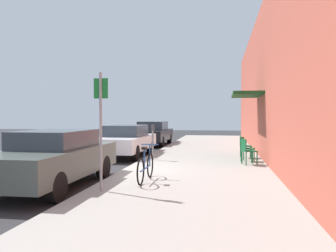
{
  "coord_description": "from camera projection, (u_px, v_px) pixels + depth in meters",
  "views": [
    {
      "loc": [
        3.04,
        -9.91,
        1.78
      ],
      "look_at": [
        0.17,
        7.5,
        1.22
      ],
      "focal_mm": 35.75,
      "sensor_mm": 36.0,
      "label": 1
    }
  ],
  "objects": [
    {
      "name": "parked_car_2",
      "position": [
        153.0,
        133.0,
        19.96
      ],
      "size": [
        1.8,
        4.4,
        1.42
      ],
      "color": "black",
      "rests_on": "ground_plane"
    },
    {
      "name": "cafe_chair_1",
      "position": [
        245.0,
        147.0,
        12.08
      ],
      "size": [
        0.55,
        0.55,
        0.87
      ],
      "color": "#14592D",
      "rests_on": "sidewalk_slab"
    },
    {
      "name": "parked_car_0",
      "position": [
        53.0,
        158.0,
        8.27
      ],
      "size": [
        1.8,
        4.4,
        1.4
      ],
      "color": "#47514C",
      "rests_on": "ground_plane"
    },
    {
      "name": "cafe_chair_0",
      "position": [
        247.0,
        150.0,
        11.23
      ],
      "size": [
        0.55,
        0.55,
        0.87
      ],
      "color": "#14592D",
      "rests_on": "sidewalk_slab"
    },
    {
      "name": "cafe_chair_2",
      "position": [
        244.0,
        145.0,
        13.04
      ],
      "size": [
        0.45,
        0.45,
        0.87
      ],
      "color": "#14592D",
      "rests_on": "sidewalk_slab"
    },
    {
      "name": "parked_car_1",
      "position": [
        126.0,
        140.0,
        14.41
      ],
      "size": [
        1.8,
        4.4,
        1.36
      ],
      "color": "silver",
      "rests_on": "ground_plane"
    },
    {
      "name": "ground_plane",
      "position": [
        123.0,
        173.0,
        10.32
      ],
      "size": [
        60.0,
        60.0,
        0.0
      ],
      "primitive_type": "plane",
      "color": "#2D2D30"
    },
    {
      "name": "bicycle_0",
      "position": [
        146.0,
        167.0,
        8.42
      ],
      "size": [
        0.46,
        1.71,
        0.9
      ],
      "color": "black",
      "rests_on": "sidewalk_slab"
    },
    {
      "name": "sidewalk_slab",
      "position": [
        200.0,
        164.0,
        11.93
      ],
      "size": [
        4.5,
        32.0,
        0.12
      ],
      "primitive_type": "cube",
      "color": "#9E9B93",
      "rests_on": "ground_plane"
    },
    {
      "name": "parking_meter",
      "position": [
        153.0,
        139.0,
        12.48
      ],
      "size": [
        0.12,
        0.1,
        1.32
      ],
      "color": "slate",
      "rests_on": "sidewalk_slab"
    },
    {
      "name": "building_facade",
      "position": [
        271.0,
        78.0,
        11.46
      ],
      "size": [
        1.4,
        32.0,
        6.1
      ],
      "color": "#BC5442",
      "rests_on": "ground_plane"
    },
    {
      "name": "street_sign",
      "position": [
        101.0,
        122.0,
        7.3
      ],
      "size": [
        0.32,
        0.06,
        2.6
      ],
      "color": "gray",
      "rests_on": "sidewalk_slab"
    }
  ]
}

